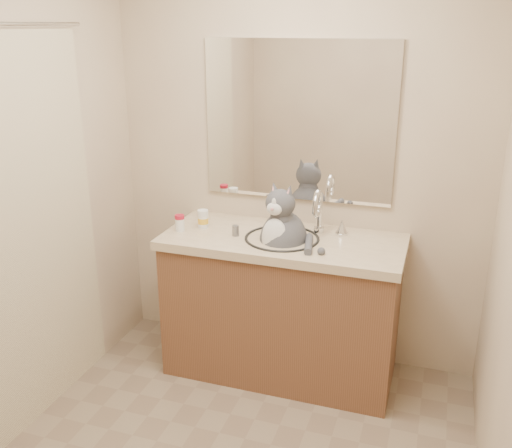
{
  "coord_description": "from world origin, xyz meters",
  "views": [
    {
      "loc": [
        0.8,
        -1.89,
        1.97
      ],
      "look_at": [
        -0.05,
        0.65,
        1.03
      ],
      "focal_mm": 40.0,
      "sensor_mm": 36.0,
      "label": 1
    }
  ],
  "objects_px": {
    "cat": "(283,238)",
    "pill_bottle_orange": "(203,219)",
    "pill_bottle_redcap": "(180,223)",
    "grey_canister": "(236,231)"
  },
  "relations": [
    {
      "from": "pill_bottle_orange",
      "to": "pill_bottle_redcap",
      "type": "bearing_deg",
      "value": -137.29
    },
    {
      "from": "cat",
      "to": "grey_canister",
      "type": "xyz_separation_m",
      "value": [
        -0.27,
        -0.02,
        0.02
      ]
    },
    {
      "from": "cat",
      "to": "grey_canister",
      "type": "bearing_deg",
      "value": -161.27
    },
    {
      "from": "pill_bottle_redcap",
      "to": "grey_canister",
      "type": "bearing_deg",
      "value": 4.45
    },
    {
      "from": "pill_bottle_redcap",
      "to": "grey_canister",
      "type": "xyz_separation_m",
      "value": [
        0.33,
        0.03,
        -0.02
      ]
    },
    {
      "from": "cat",
      "to": "grey_canister",
      "type": "relative_size",
      "value": 8.82
    },
    {
      "from": "cat",
      "to": "pill_bottle_orange",
      "type": "bearing_deg",
      "value": -171.63
    },
    {
      "from": "pill_bottle_orange",
      "to": "grey_canister",
      "type": "bearing_deg",
      "value": -17.03
    },
    {
      "from": "pill_bottle_redcap",
      "to": "pill_bottle_orange",
      "type": "xyz_separation_m",
      "value": [
        0.1,
        0.1,
        0.0
      ]
    },
    {
      "from": "cat",
      "to": "pill_bottle_redcap",
      "type": "xyz_separation_m",
      "value": [
        -0.6,
        -0.05,
        0.04
      ]
    }
  ]
}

